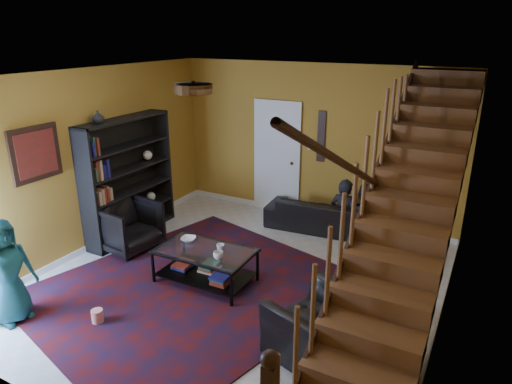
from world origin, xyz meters
TOP-DOWN VIEW (x-y plane):
  - floor at (0.00, 0.00)m, footprint 5.50×5.50m
  - room at (-1.33, 1.33)m, footprint 5.50×5.50m
  - staircase at (2.12, -0.00)m, footprint 0.95×5.02m
  - bookshelf at (-2.40, 0.60)m, footprint 0.35×1.80m
  - door at (-0.70, 2.73)m, footprint 0.82×0.05m
  - framed_picture at (-2.57, -0.90)m, footprint 0.04×0.74m
  - wall_hanging at (0.15, 2.73)m, footprint 0.14×0.03m
  - ceiling_fixture at (0.00, -0.80)m, footprint 0.40×0.40m
  - rug at (-0.48, -0.42)m, footprint 4.23×4.56m
  - sofa at (0.35, 2.30)m, footprint 1.92×0.88m
  - armchair_left at (-2.05, 0.13)m, footprint 0.96×0.94m
  - armchair_right at (1.50, -0.79)m, footprint 1.14×1.22m
  - person_adult_a at (0.76, 2.35)m, footprint 0.55×0.40m
  - person_adult_b at (1.10, 2.35)m, footprint 0.71×0.56m
  - person_child at (-1.95, -1.97)m, footprint 0.49×0.68m
  - coffee_table at (-0.39, -0.16)m, footprint 1.33×0.79m
  - cup_a at (-0.09, -0.30)m, footprint 0.17×0.17m
  - cup_b at (-0.18, -0.10)m, footprint 0.13×0.13m
  - bowl at (-0.76, -0.03)m, footprint 0.26×0.26m
  - vase at (-2.41, 0.10)m, footprint 0.18×0.18m
  - popcorn_bucket at (-1.01, -1.56)m, footprint 0.14×0.14m

SIDE VIEW (x-z plane):
  - floor at x=0.00m, z-range 0.00..0.00m
  - rug at x=-0.48m, z-range 0.00..0.02m
  - room at x=-1.33m, z-range -2.70..2.80m
  - popcorn_bucket at x=-1.01m, z-range 0.02..0.18m
  - person_adult_b at x=1.10m, z-range -0.45..0.95m
  - person_adult_a at x=0.76m, z-range -0.45..0.97m
  - sofa at x=0.35m, z-range 0.00..0.54m
  - coffee_table at x=-0.39m, z-range 0.04..0.54m
  - armchair_right at x=1.50m, z-range 0.00..0.65m
  - armchair_left at x=-2.05m, z-range 0.00..0.78m
  - bowl at x=-0.76m, z-range 0.50..0.55m
  - cup_b at x=-0.18m, z-range 0.50..0.60m
  - cup_a at x=-0.09m, z-range 0.50..0.60m
  - person_child at x=-1.95m, z-range 0.00..1.30m
  - bookshelf at x=-2.40m, z-range -0.04..1.96m
  - door at x=-0.70m, z-range 0.00..2.05m
  - staircase at x=2.12m, z-range -0.19..2.99m
  - wall_hanging at x=0.15m, z-range 1.10..2.00m
  - framed_picture at x=-2.57m, z-range 1.38..2.12m
  - vase at x=-2.41m, z-range 2.00..2.19m
  - ceiling_fixture at x=0.00m, z-range 2.69..2.79m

